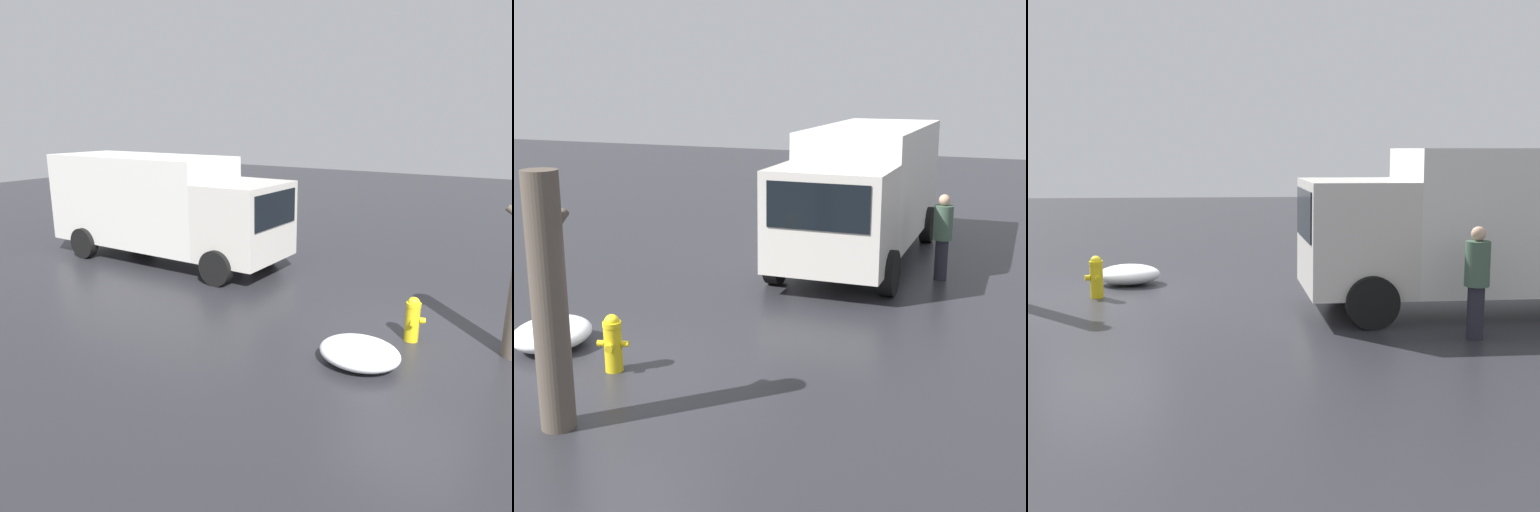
% 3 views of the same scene
% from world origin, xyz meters
% --- Properties ---
extents(ground_plane, '(60.00, 60.00, 0.00)m').
position_xyz_m(ground_plane, '(0.00, 0.00, 0.00)').
color(ground_plane, '#28282D').
extents(fire_hydrant, '(0.37, 0.46, 0.86)m').
position_xyz_m(fire_hydrant, '(-0.00, -0.00, 0.44)').
color(fire_hydrant, yellow).
rests_on(fire_hydrant, ground_plane).
extents(delivery_truck, '(7.31, 2.72, 3.00)m').
position_xyz_m(delivery_truck, '(7.81, -1.67, 1.64)').
color(delivery_truck, beige).
rests_on(delivery_truck, ground_plane).
extents(pedestrian, '(0.39, 0.39, 1.80)m').
position_xyz_m(pedestrian, '(6.56, -3.66, 0.98)').
color(pedestrian, '#23232D').
rests_on(pedestrian, ground_plane).
extents(snow_pile_curbside, '(1.37, 1.16, 0.44)m').
position_xyz_m(snow_pile_curbside, '(0.44, 1.44, 0.22)').
color(snow_pile_curbside, white).
rests_on(snow_pile_curbside, ground_plane).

